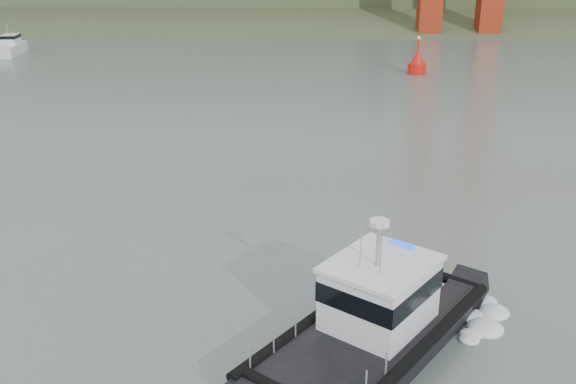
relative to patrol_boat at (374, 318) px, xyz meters
The scene contains 3 objects.
patrol_boat is the anchor object (origin of this frame).
motorboat 66.21m from the patrol_boat, 122.30° to the left, with size 2.73×6.42×3.43m.
nav_buoy 46.27m from the patrol_boat, 79.03° to the left, with size 1.81×1.81×3.78m.
Camera 1 is at (1.01, -14.61, 11.81)m, focal length 40.00 mm.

